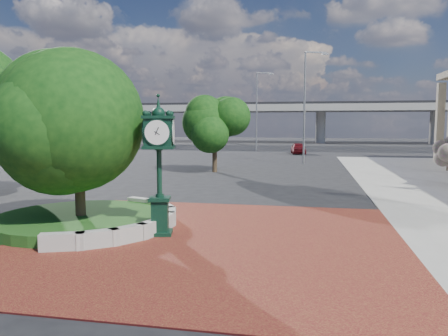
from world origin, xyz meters
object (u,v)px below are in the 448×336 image
parked_car (298,148)px  street_lamp_far (258,105)px  post_clock (159,160)px  street_lamp_near (307,99)px

parked_car → street_lamp_far: size_ratio=0.39×
post_clock → parked_car: bearing=85.1°
street_lamp_far → parked_car: bearing=-37.5°
post_clock → street_lamp_near: size_ratio=0.45×
post_clock → parked_car: 40.31m
street_lamp_far → post_clock: bearing=-87.5°
parked_car → street_lamp_near: street_lamp_near is taller
parked_car → street_lamp_near: size_ratio=0.40×
post_clock → street_lamp_near: street_lamp_near is taller
street_lamp_far → street_lamp_near: bearing=-69.8°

